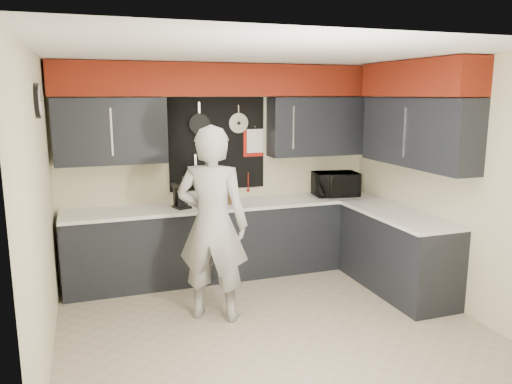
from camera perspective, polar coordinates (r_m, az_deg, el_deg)
name	(u,v)px	position (r m, az deg, el deg)	size (l,w,h in m)	color
ground	(269,323)	(5.12, 1.49, -14.76)	(4.00, 4.00, 0.00)	tan
back_wall_assembly	(224,113)	(6.14, -3.65, 8.99)	(4.00, 0.36, 2.60)	beige
right_wall_assembly	(421,122)	(5.76, 18.32, 7.64)	(0.36, 3.50, 2.60)	beige
left_wall_assembly	(41,207)	(4.44, -23.40, -1.55)	(0.05, 3.50, 2.60)	beige
base_cabinets	(274,243)	(6.11, 2.10, -5.82)	(3.95, 2.20, 0.92)	black
microwave	(335,184)	(6.63, 9.06, 0.90)	(0.56, 0.38, 0.31)	black
knife_block	(226,195)	(6.05, -3.42, -0.31)	(0.11, 0.11, 0.24)	#322110
utensil_crock	(229,196)	(6.15, -3.07, -0.49)	(0.12, 0.12, 0.16)	white
coffee_maker	(181,195)	(5.92, -8.56, -0.30)	(0.22, 0.24, 0.30)	black
person	(212,224)	(4.94, -4.99, -3.71)	(0.71, 0.47, 1.95)	#999997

